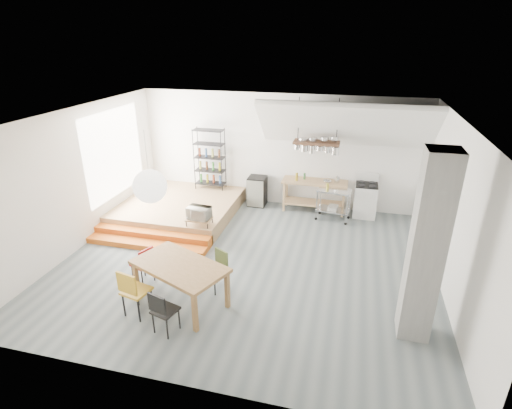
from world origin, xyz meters
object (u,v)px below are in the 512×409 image
(mini_fridge, at_px, (257,191))
(dining_table, at_px, (180,269))
(stove, at_px, (365,200))
(rolling_cart, at_px, (334,200))

(mini_fridge, bearing_deg, dining_table, -92.83)
(stove, height_order, dining_table, stove)
(dining_table, relative_size, mini_fridge, 2.28)
(rolling_cart, distance_m, mini_fridge, 2.29)
(stove, bearing_deg, dining_table, -124.28)
(stove, distance_m, dining_table, 5.87)
(dining_table, distance_m, mini_fridge, 4.91)
(stove, xyz_separation_m, rolling_cart, (-0.83, -0.46, 0.08))
(dining_table, bearing_deg, stove, 78.95)
(rolling_cart, xyz_separation_m, mini_fridge, (-2.23, 0.50, -0.13))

